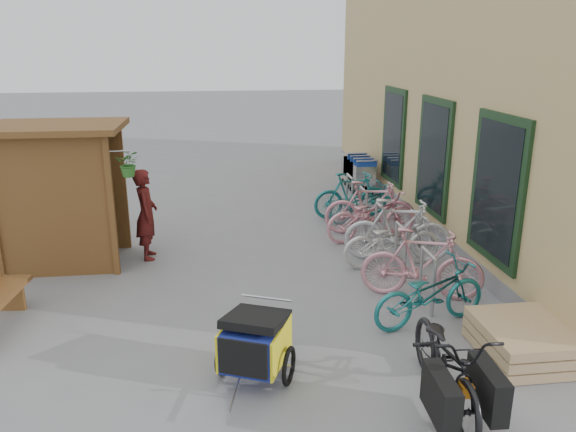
{
  "coord_description": "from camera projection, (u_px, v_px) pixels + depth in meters",
  "views": [
    {
      "loc": [
        -0.58,
        -7.03,
        3.64
      ],
      "look_at": [
        0.5,
        1.5,
        1.0
      ],
      "focal_mm": 35.0,
      "sensor_mm": 36.0,
      "label": 1
    }
  ],
  "objects": [
    {
      "name": "pallet_stack",
      "position": [
        523.0,
        340.0,
        6.78
      ],
      "size": [
        1.0,
        1.2,
        0.4
      ],
      "color": "tan",
      "rests_on": "ground"
    },
    {
      "name": "bike_2",
      "position": [
        392.0,
        241.0,
        9.49
      ],
      "size": [
        1.79,
        0.79,
        0.91
      ],
      "primitive_type": "imported",
      "rotation": [
        0.0,
        0.0,
        1.68
      ],
      "color": "silver",
      "rests_on": "ground"
    },
    {
      "name": "bike_rack",
      "position": [
        380.0,
        223.0,
        10.21
      ],
      "size": [
        0.05,
        5.35,
        0.86
      ],
      "color": "#A5A8AD",
      "rests_on": "ground"
    },
    {
      "name": "bike_0",
      "position": [
        430.0,
        293.0,
        7.5
      ],
      "size": [
        1.8,
        1.01,
        0.9
      ],
      "primitive_type": "imported",
      "rotation": [
        0.0,
        0.0,
        1.83
      ],
      "color": "#1D7275",
      "rests_on": "ground"
    },
    {
      "name": "ground",
      "position": [
        266.0,
        317.0,
        7.81
      ],
      "size": [
        80.0,
        80.0,
        0.0
      ],
      "primitive_type": "plane",
      "color": "gray"
    },
    {
      "name": "bike_7",
      "position": [
        351.0,
        195.0,
        12.16
      ],
      "size": [
        1.73,
        0.66,
        1.01
      ],
      "primitive_type": "imported",
      "rotation": [
        0.0,
        0.0,
        1.69
      ],
      "color": "#1D7275",
      "rests_on": "ground"
    },
    {
      "name": "bike_4",
      "position": [
        371.0,
        216.0,
        10.75
      ],
      "size": [
        1.96,
        1.03,
        0.98
      ],
      "primitive_type": "imported",
      "rotation": [
        0.0,
        0.0,
        1.78
      ],
      "color": "pink",
      "rests_on": "ground"
    },
    {
      "name": "kiosk",
      "position": [
        55.0,
        176.0,
        9.3
      ],
      "size": [
        2.49,
        1.65,
        2.4
      ],
      "color": "brown",
      "rests_on": "ground"
    },
    {
      "name": "child_trailer",
      "position": [
        255.0,
        341.0,
        6.27
      ],
      "size": [
        0.94,
        1.43,
        0.84
      ],
      "rotation": [
        0.0,
        0.0,
        -0.4
      ],
      "color": "navy",
      "rests_on": "ground"
    },
    {
      "name": "person_kiosk",
      "position": [
        146.0,
        214.0,
        9.76
      ],
      "size": [
        0.43,
        0.61,
        1.61
      ],
      "primitive_type": "imported",
      "rotation": [
        0.0,
        0.0,
        1.65
      ],
      "color": "maroon",
      "rests_on": "ground"
    },
    {
      "name": "shopping_carts",
      "position": [
        358.0,
        169.0,
        14.52
      ],
      "size": [
        0.53,
        1.78,
        0.95
      ],
      "color": "silver",
      "rests_on": "ground"
    },
    {
      "name": "bike_6",
      "position": [
        364.0,
        203.0,
        11.86
      ],
      "size": [
        1.68,
        0.88,
        0.84
      ],
      "primitive_type": "imported",
      "rotation": [
        0.0,
        0.0,
        1.78
      ],
      "color": "#1D7275",
      "rests_on": "ground"
    },
    {
      "name": "bike_3",
      "position": [
        398.0,
        230.0,
        9.7
      ],
      "size": [
        1.93,
        0.93,
        1.12
      ],
      "primitive_type": "imported",
      "rotation": [
        0.0,
        0.0,
        1.34
      ],
      "color": "silver",
      "rests_on": "ground"
    },
    {
      "name": "bike_5",
      "position": [
        370.0,
        208.0,
        11.09
      ],
      "size": [
        1.86,
        0.78,
        1.09
      ],
      "primitive_type": "imported",
      "rotation": [
        0.0,
        0.0,
        1.42
      ],
      "color": "pink",
      "rests_on": "ground"
    },
    {
      "name": "building",
      "position": [
        552.0,
        51.0,
        11.83
      ],
      "size": [
        6.07,
        13.0,
        7.0
      ],
      "color": "tan",
      "rests_on": "ground"
    },
    {
      "name": "cargo_bike",
      "position": [
        448.0,
        363.0,
        5.79
      ],
      "size": [
        0.75,
        1.91,
        0.99
      ],
      "rotation": [
        0.0,
        0.0,
        -0.04
      ],
      "color": "black",
      "rests_on": "ground"
    },
    {
      "name": "bike_1",
      "position": [
        422.0,
        264.0,
        8.26
      ],
      "size": [
        1.87,
        1.06,
        1.08
      ],
      "primitive_type": "imported",
      "rotation": [
        0.0,
        0.0,
        1.24
      ],
      "color": "pink",
      "rests_on": "ground"
    }
  ]
}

